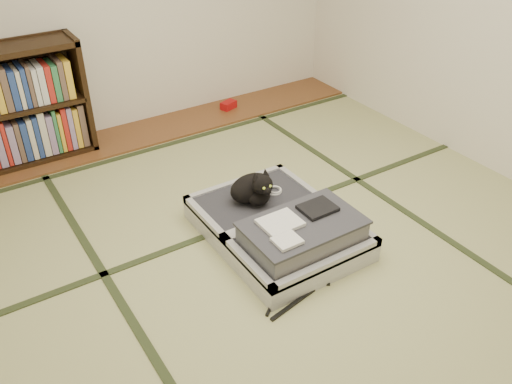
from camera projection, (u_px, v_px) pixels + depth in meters
floor at (279, 253)px, 3.41m from camera, size 4.50×4.50×0.00m
wood_strip at (151, 131)px, 4.82m from camera, size 4.00×0.50×0.02m
red_item at (228, 105)px, 5.18m from camera, size 0.17×0.13×0.07m
room_shell at (286, 18)px, 2.61m from camera, size 4.50×4.50×4.50m
tatami_borders at (239, 214)px, 3.76m from camera, size 4.00×4.50×0.01m
suitcase at (281, 228)px, 3.45m from camera, size 0.80×1.07×0.32m
cat at (254, 188)px, 3.56m from camera, size 0.36×0.36×0.29m
cable_coil at (274, 191)px, 3.71m from camera, size 0.11×0.11×0.03m
hanger at (296, 296)px, 3.08m from camera, size 0.46×0.25×0.01m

